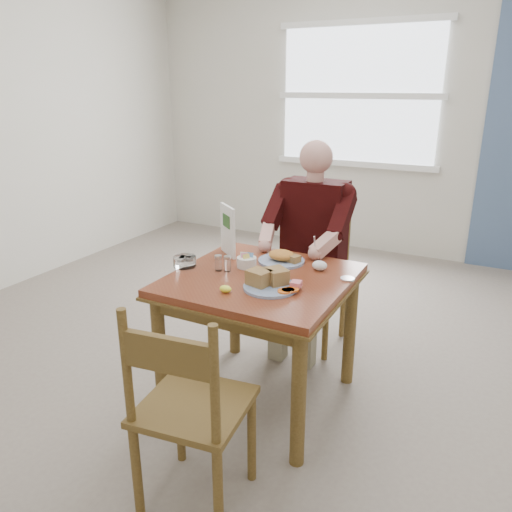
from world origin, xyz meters
The scene contains 16 objects.
floor centered at (0.00, 0.00, 0.00)m, with size 6.00×6.00×0.00m, color #74665D.
wall_back centered at (0.00, 3.00, 1.40)m, with size 5.50×5.50×0.00m, color beige.
lemon_wedge centered at (-0.05, -0.27, 0.77)m, with size 0.06×0.04×0.03m, color #FAFF35.
napkin centered at (0.24, 0.22, 0.78)m, with size 0.08×0.07×0.05m, color white.
metal_dish centered at (0.42, 0.16, 0.75)m, with size 0.07×0.07×0.01m, color silver.
window centered at (-0.40, 2.97, 1.60)m, with size 1.72×0.04×1.42m.
table centered at (0.00, 0.00, 0.64)m, with size 0.92×0.92×0.75m.
chair_far centered at (0.00, 0.80, 0.48)m, with size 0.42×0.42×0.95m.
chair_near centered at (0.10, -0.82, 0.48)m, with size 0.47×0.47×0.95m.
diner centered at (0.00, 0.71, 0.81)m, with size 0.53×0.56×1.39m.
near_plate centered at (0.11, -0.12, 0.78)m, with size 0.35×0.35×0.09m.
far_plate centered at (0.01, 0.25, 0.78)m, with size 0.33×0.33×0.07m.
caddy centered at (-0.13, 0.08, 0.78)m, with size 0.14×0.14×0.08m.
shakers centered at (-0.22, -0.03, 0.79)m, with size 0.10×0.06×0.09m.
creamer centered at (-0.44, -0.06, 0.78)m, with size 0.16×0.16×0.06m.
menu centered at (-0.33, 0.23, 0.90)m, with size 0.17×0.14×0.30m.
Camera 1 is at (1.10, -2.19, 1.71)m, focal length 35.00 mm.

